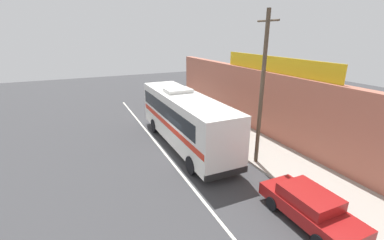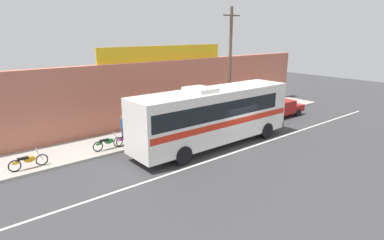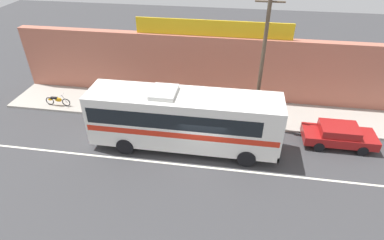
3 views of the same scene
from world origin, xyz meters
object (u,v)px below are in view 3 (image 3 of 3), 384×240
object	(u,v)px
motorcycle_orange	(57,100)
pedestrian_far_left	(181,95)
motorcycle_red	(133,107)
parked_car	(339,135)
motorcycle_green	(115,105)
intercity_bus	(182,118)
pedestrian_by_curb	(140,93)
utility_pole	(262,63)

from	to	relation	value
motorcycle_orange	pedestrian_far_left	distance (m)	9.03
motorcycle_red	motorcycle_orange	distance (m)	5.76
parked_car	motorcycle_green	distance (m)	14.91
intercity_bus	parked_car	distance (m)	9.54
motorcycle_green	pedestrian_far_left	distance (m)	4.74
motorcycle_red	pedestrian_far_left	size ratio (longest dim) A/B	1.11
motorcycle_red	parked_car	bearing A→B (deg)	-6.30
motorcycle_red	pedestrian_by_curb	xyz separation A→B (m)	(0.18, 1.13, 0.50)
pedestrian_by_curb	motorcycle_green	bearing A→B (deg)	-146.63
intercity_bus	pedestrian_by_curb	size ratio (longest dim) A/B	6.89
utility_pole	motorcycle_orange	distance (m)	14.73
utility_pole	pedestrian_far_left	bearing A→B (deg)	163.52
intercity_bus	pedestrian_by_curb	distance (m)	5.85
motorcycle_green	pedestrian_far_left	world-z (taller)	pedestrian_far_left
utility_pole	pedestrian_by_curb	xyz separation A→B (m)	(-8.25, 1.38, -3.45)
motorcycle_green	motorcycle_red	xyz separation A→B (m)	(1.39, -0.10, 0.00)
motorcycle_red	pedestrian_by_curb	size ratio (longest dim) A/B	1.16
motorcycle_red	pedestrian_by_curb	distance (m)	1.25
pedestrian_far_left	parked_car	bearing A→B (deg)	-15.22
motorcycle_orange	utility_pole	bearing A→B (deg)	-1.18
utility_pole	motorcycle_red	world-z (taller)	utility_pole
motorcycle_orange	motorcycle_red	bearing A→B (deg)	-0.45
motorcycle_green	motorcycle_orange	bearing A→B (deg)	-179.33
utility_pole	pedestrian_by_curb	world-z (taller)	utility_pole
parked_car	motorcycle_orange	bearing A→B (deg)	175.45
parked_car	motorcycle_orange	world-z (taller)	parked_car
intercity_bus	pedestrian_far_left	size ratio (longest dim) A/B	6.58
intercity_bus	pedestrian_by_curb	xyz separation A→B (m)	(-3.94, 4.21, -1.00)
parked_car	pedestrian_far_left	xyz separation A→B (m)	(-10.27, 2.79, 0.38)
intercity_bus	motorcycle_red	distance (m)	5.36
parked_car	motorcycle_orange	xyz separation A→B (m)	(-19.19, 1.53, -0.17)
utility_pole	pedestrian_far_left	world-z (taller)	utility_pole
motorcycle_red	utility_pole	bearing A→B (deg)	-1.68
utility_pole	motorcycle_red	distance (m)	9.31
motorcycle_green	pedestrian_far_left	bearing A→B (deg)	14.96
motorcycle_green	motorcycle_orange	distance (m)	4.37
utility_pole	motorcycle_orange	xyz separation A→B (m)	(-14.19, 0.29, -3.95)
pedestrian_far_left	pedestrian_by_curb	size ratio (longest dim) A/B	1.05
parked_car	motorcycle_green	bearing A→B (deg)	173.92
motorcycle_red	motorcycle_orange	xyz separation A→B (m)	(-5.76, 0.05, 0.00)
utility_pole	motorcycle_orange	size ratio (longest dim) A/B	4.47
intercity_bus	motorcycle_green	world-z (taller)	intercity_bus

